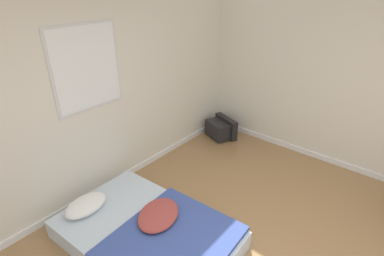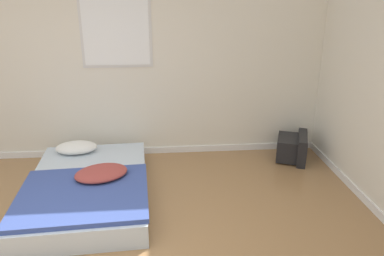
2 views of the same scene
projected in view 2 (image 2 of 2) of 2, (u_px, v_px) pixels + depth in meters
The scene contains 3 objects.
wall_back at pixel (103, 64), 4.93m from camera, with size 8.33×0.08×2.60m.
mattress_bed at pixel (88, 187), 4.17m from camera, with size 1.39×2.04×0.38m.
crt_tv at pixel (293, 147), 5.14m from camera, with size 0.54×0.62×0.37m.
Camera 2 is at (0.74, -2.43, 2.21)m, focal length 35.00 mm.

